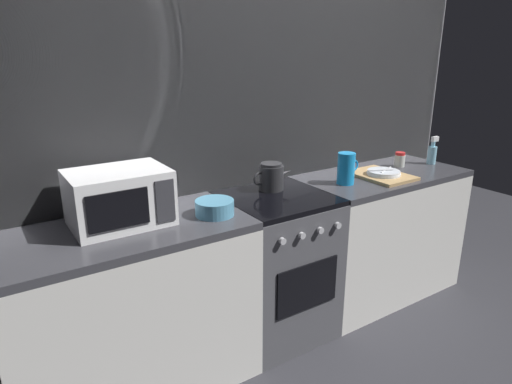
# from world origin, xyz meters

# --- Properties ---
(ground_plane) EXTENTS (8.00, 8.00, 0.00)m
(ground_plane) POSITION_xyz_m (0.00, 0.00, 0.00)
(ground_plane) COLOR #2D2D33
(back_wall) EXTENTS (3.60, 0.05, 2.40)m
(back_wall) POSITION_xyz_m (0.00, 0.32, 1.20)
(back_wall) COLOR gray
(back_wall) RESTS_ON ground_plane
(counter_left) EXTENTS (1.20, 0.60, 0.90)m
(counter_left) POSITION_xyz_m (-0.90, 0.00, 0.45)
(counter_left) COLOR silver
(counter_left) RESTS_ON ground_plane
(stove_unit) EXTENTS (0.60, 0.63, 0.90)m
(stove_unit) POSITION_xyz_m (-0.00, -0.00, 0.45)
(stove_unit) COLOR #4C4C51
(stove_unit) RESTS_ON ground_plane
(counter_right) EXTENTS (1.20, 0.60, 0.90)m
(counter_right) POSITION_xyz_m (0.90, 0.00, 0.45)
(counter_right) COLOR silver
(counter_right) RESTS_ON ground_plane
(microwave) EXTENTS (0.46, 0.35, 0.27)m
(microwave) POSITION_xyz_m (-0.89, 0.07, 1.04)
(microwave) COLOR white
(microwave) RESTS_ON counter_left
(kettle) EXTENTS (0.28, 0.15, 0.17)m
(kettle) POSITION_xyz_m (0.04, 0.12, 0.98)
(kettle) COLOR #262628
(kettle) RESTS_ON stove_unit
(mixing_bowl) EXTENTS (0.20, 0.20, 0.08)m
(mixing_bowl) POSITION_xyz_m (-0.45, -0.08, 0.94)
(mixing_bowl) COLOR teal
(mixing_bowl) RESTS_ON counter_left
(pitcher) EXTENTS (0.16, 0.11, 0.20)m
(pitcher) POSITION_xyz_m (0.51, -0.04, 1.00)
(pitcher) COLOR #198CD8
(pitcher) RESTS_ON counter_right
(dish_pile) EXTENTS (0.30, 0.40, 0.06)m
(dish_pile) POSITION_xyz_m (0.82, -0.06, 0.92)
(dish_pile) COLOR tan
(dish_pile) RESTS_ON counter_right
(spice_jar) EXTENTS (0.08, 0.08, 0.10)m
(spice_jar) POSITION_xyz_m (1.15, 0.07, 0.95)
(spice_jar) COLOR silver
(spice_jar) RESTS_ON counter_right
(spray_bottle) EXTENTS (0.08, 0.06, 0.20)m
(spray_bottle) POSITION_xyz_m (1.41, -0.01, 0.98)
(spray_bottle) COLOR #8CCCE5
(spray_bottle) RESTS_ON counter_right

